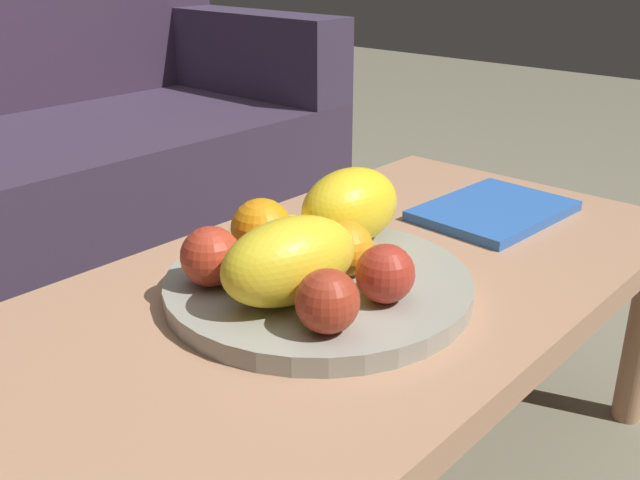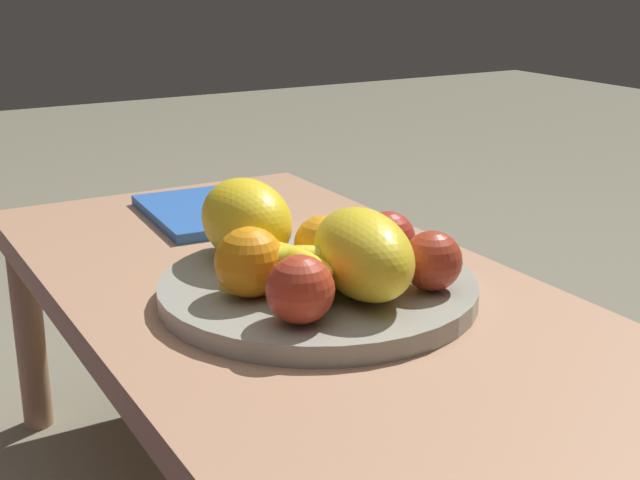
# 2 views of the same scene
# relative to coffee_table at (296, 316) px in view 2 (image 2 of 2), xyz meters

# --- Properties ---
(coffee_table) EXTENTS (1.10, 0.56, 0.38)m
(coffee_table) POSITION_rel_coffee_table_xyz_m (0.00, 0.00, 0.00)
(coffee_table) COLOR tan
(coffee_table) RESTS_ON ground_plane
(fruit_bowl) EXTENTS (0.39, 0.39, 0.03)m
(fruit_bowl) POSITION_rel_coffee_table_xyz_m (-0.06, -0.00, 0.06)
(fruit_bowl) COLOR #9A998C
(fruit_bowl) RESTS_ON coffee_table
(melon_large_front) EXTENTS (0.16, 0.11, 0.11)m
(melon_large_front) POSITION_rel_coffee_table_xyz_m (0.06, 0.04, 0.12)
(melon_large_front) COLOR yellow
(melon_large_front) RESTS_ON fruit_bowl
(melon_smaller_beside) EXTENTS (0.19, 0.13, 0.10)m
(melon_smaller_beside) POSITION_rel_coffee_table_xyz_m (-0.13, -0.02, 0.12)
(melon_smaller_beside) COLOR yellow
(melon_smaller_beside) RESTS_ON fruit_bowl
(orange_front) EXTENTS (0.08, 0.08, 0.08)m
(orange_front) POSITION_rel_coffee_table_xyz_m (-0.06, 0.09, 0.11)
(orange_front) COLOR orange
(orange_front) RESTS_ON fruit_bowl
(orange_left) EXTENTS (0.07, 0.07, 0.07)m
(orange_left) POSITION_rel_coffee_table_xyz_m (-0.03, -0.02, 0.10)
(orange_left) COLOR orange
(orange_left) RESTS_ON fruit_bowl
(apple_front) EXTENTS (0.07, 0.07, 0.07)m
(apple_front) POSITION_rel_coffee_table_xyz_m (-0.16, 0.08, 0.11)
(apple_front) COLOR #BB3923
(apple_front) RESTS_ON fruit_bowl
(apple_left) EXTENTS (0.07, 0.07, 0.07)m
(apple_left) POSITION_rel_coffee_table_xyz_m (-0.15, -0.10, 0.10)
(apple_left) COLOR #A63420
(apple_left) RESTS_ON fruit_bowl
(apple_right) EXTENTS (0.07, 0.07, 0.07)m
(apple_right) POSITION_rel_coffee_table_xyz_m (-0.05, -0.10, 0.10)
(apple_right) COLOR #B13123
(apple_right) RESTS_ON fruit_bowl
(banana_bunch) EXTENTS (0.17, 0.16, 0.06)m
(banana_bunch) POSITION_rel_coffee_table_xyz_m (-0.08, 0.06, 0.10)
(banana_bunch) COLOR gold
(banana_bunch) RESTS_ON fruit_bowl
(magazine) EXTENTS (0.26, 0.20, 0.02)m
(magazine) POSITION_rel_coffee_table_xyz_m (0.35, -0.02, 0.05)
(magazine) COLOR blue
(magazine) RESTS_ON coffee_table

